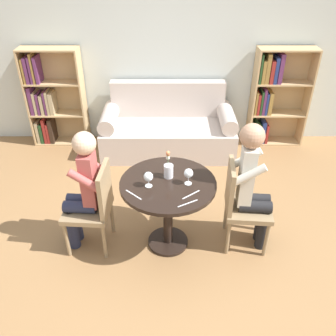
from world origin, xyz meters
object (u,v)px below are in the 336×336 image
Objects in this scene: chair_left at (94,204)px; chair_right at (241,202)px; bookshelf_right at (272,97)px; flower_vase at (168,169)px; wine_glass_right at (189,174)px; bookshelf_left at (50,100)px; couch at (168,130)px; person_left at (83,189)px; wine_glass_left at (148,177)px; person_right at (253,185)px.

chair_left is 1.38m from chair_right.
bookshelf_right is 5.11× the size of flower_vase.
wine_glass_right is (-1.28, -2.15, 0.16)m from bookshelf_right.
wine_glass_right is at bearing 92.84° from chair_left.
flower_vase reaches higher than chair_right.
bookshelf_left is 2.36m from chair_left.
chair_left is at bearing 96.18° from chair_right.
couch is at bearing 95.44° from wine_glass_right.
person_left reaches higher than chair_left.
wine_glass_right reaches higher than wine_glass_left.
wine_glass_left is 0.35m from wine_glass_right.
bookshelf_right reaches higher than chair_right.
bookshelf_right is 3.09m from person_left.
chair_left reaches higher than wine_glass_right.
bookshelf_right reaches higher than wine_glass_right.
couch is at bearing 84.95° from wine_glass_left.
bookshelf_left is at bearing 179.99° from bookshelf_right.
bookshelf_left is 5.11× the size of flower_vase.
wine_glass_right is at bearing -120.83° from bookshelf_right.
bookshelf_right is (1.46, 0.26, 0.38)m from couch.
bookshelf_left is at bearing -153.46° from person_left.
bookshelf_left is 2.66m from wine_glass_left.
bookshelf_left reaches higher than chair_left.
chair_right is (0.69, -1.84, 0.18)m from couch.
chair_right is at bearing -69.47° from couch.
person_right is 0.95m from wine_glass_left.
bookshelf_right is at bearing 54.48° from flower_vase.
person_left is 8.72× the size of wine_glass_left.
bookshelf_left is 1.53× the size of chair_right.
bookshelf_left is 2.84m from wine_glass_right.
wine_glass_left is 0.53× the size of flower_vase.
wine_glass_right is (0.95, -0.02, 0.19)m from person_left.
chair_left is at bearing -110.16° from couch.
bookshelf_right is at bearing 53.25° from wine_glass_left.
person_left reaches higher than flower_vase.
flower_vase is (-0.18, 0.11, -0.02)m from wine_glass_right.
chair_left is at bearing 87.44° from person_left.
person_right is (1.55, 0.01, 0.04)m from person_left.
flower_vase is (-0.68, 0.06, 0.34)m from chair_right.
person_right is 4.84× the size of flower_vase.
person_left is at bearing 174.27° from wine_glass_left.
couch is at bearing 27.31° from person_right.
wine_glass_left is (-1.63, -2.19, 0.15)m from bookshelf_right.
wine_glass_left is at bearing -126.75° from bookshelf_right.
bookshelf_left is 3.13m from bookshelf_right.
wine_glass_right is at bearing 98.43° from person_right.
bookshelf_right is 3.04m from chair_left.
flower_vase is at bearing -50.72° from bookshelf_left.
bookshelf_right is 2.51m from wine_glass_right.
bookshelf_left is 3.23m from person_right.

